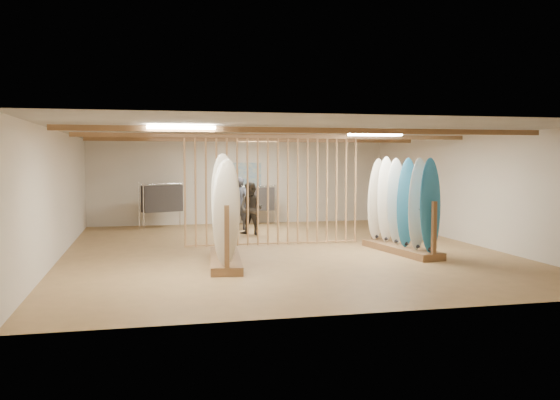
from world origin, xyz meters
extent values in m
plane|color=#AC8453|center=(0.00, 0.00, 0.00)|extent=(12.00, 12.00, 0.00)
plane|color=#9C9994|center=(0.00, 0.00, 2.80)|extent=(12.00, 12.00, 0.00)
plane|color=silver|center=(0.00, 6.00, 1.40)|extent=(12.00, 0.00, 12.00)
plane|color=silver|center=(0.00, -6.00, 1.40)|extent=(12.00, 0.00, 12.00)
plane|color=silver|center=(-5.00, 0.00, 1.40)|extent=(0.00, 12.00, 12.00)
plane|color=silver|center=(5.00, 0.00, 1.40)|extent=(0.00, 12.00, 12.00)
cube|color=olive|center=(0.00, 0.00, 2.72)|extent=(9.50, 6.12, 0.10)
cube|color=white|center=(0.00, 0.00, 2.74)|extent=(1.20, 0.35, 0.06)
cylinder|color=tan|center=(-2.20, 0.80, 1.40)|extent=(0.05, 0.05, 2.78)
cylinder|color=tan|center=(-1.94, 0.80, 1.40)|extent=(0.05, 0.05, 2.78)
cylinder|color=tan|center=(-1.68, 0.80, 1.40)|extent=(0.05, 0.05, 2.78)
cylinder|color=tan|center=(-1.42, 0.80, 1.40)|extent=(0.05, 0.05, 2.78)
cylinder|color=tan|center=(-1.16, 0.80, 1.40)|extent=(0.05, 0.05, 2.78)
cylinder|color=tan|center=(-0.91, 0.80, 1.40)|extent=(0.05, 0.05, 2.78)
cylinder|color=tan|center=(-0.65, 0.80, 1.40)|extent=(0.05, 0.05, 2.78)
cylinder|color=tan|center=(-0.39, 0.80, 1.40)|extent=(0.05, 0.05, 2.78)
cylinder|color=tan|center=(-0.13, 0.80, 1.40)|extent=(0.05, 0.05, 2.78)
cylinder|color=tan|center=(0.13, 0.80, 1.40)|extent=(0.05, 0.05, 2.78)
cylinder|color=tan|center=(0.39, 0.80, 1.40)|extent=(0.05, 0.05, 2.78)
cylinder|color=tan|center=(0.65, 0.80, 1.40)|extent=(0.05, 0.05, 2.78)
cylinder|color=tan|center=(0.91, 0.80, 1.40)|extent=(0.05, 0.05, 2.78)
cylinder|color=tan|center=(1.16, 0.80, 1.40)|extent=(0.05, 0.05, 2.78)
cylinder|color=tan|center=(1.42, 0.80, 1.40)|extent=(0.05, 0.05, 2.78)
cylinder|color=tan|center=(1.68, 0.80, 1.40)|extent=(0.05, 0.05, 2.78)
cylinder|color=tan|center=(1.94, 0.80, 1.40)|extent=(0.05, 0.05, 2.78)
cylinder|color=tan|center=(2.20, 0.80, 1.40)|extent=(0.05, 0.05, 2.78)
cube|color=#316CAB|center=(0.00, 5.98, 1.60)|extent=(1.40, 0.03, 0.90)
cube|color=olive|center=(-1.54, -1.64, 0.08)|extent=(0.90, 2.80, 0.17)
cylinder|color=black|center=(-1.54, -1.64, 1.11)|extent=(0.30, 2.69, 0.01)
ellipsoid|color=silver|center=(-1.67, -2.81, 1.19)|extent=(0.54, 0.12, 2.05)
ellipsoid|color=white|center=(-1.62, -2.34, 1.19)|extent=(0.54, 0.12, 2.05)
ellipsoid|color=silver|center=(-1.57, -1.88, 1.19)|extent=(0.54, 0.12, 2.05)
ellipsoid|color=silver|center=(-1.52, -1.41, 1.19)|extent=(0.54, 0.12, 2.05)
ellipsoid|color=white|center=(-1.47, -0.94, 1.19)|extent=(0.54, 0.12, 2.05)
ellipsoid|color=white|center=(-1.42, -0.47, 1.19)|extent=(0.54, 0.12, 2.05)
cube|color=olive|center=(2.65, -1.05, 0.08)|extent=(0.95, 2.71, 0.16)
cylinder|color=black|center=(2.65, -1.05, 1.07)|extent=(0.37, 2.58, 0.01)
ellipsoid|color=#2D8CD1|center=(2.81, -2.17, 1.15)|extent=(0.52, 0.13, 1.98)
ellipsoid|color=silver|center=(2.75, -1.72, 1.15)|extent=(0.52, 0.13, 1.98)
ellipsoid|color=#2D8CD1|center=(2.68, -1.28, 1.15)|extent=(0.52, 0.13, 1.98)
ellipsoid|color=white|center=(2.62, -0.83, 1.15)|extent=(0.52, 0.13, 1.98)
ellipsoid|color=white|center=(2.56, -0.38, 1.15)|extent=(0.52, 0.13, 1.98)
ellipsoid|color=silver|center=(2.50, 0.06, 1.15)|extent=(0.52, 0.13, 1.98)
cylinder|color=silver|center=(-2.64, 4.99, 1.40)|extent=(1.28, 0.51, 0.03)
cube|color=black|center=(-2.64, 4.99, 0.94)|extent=(1.30, 0.77, 0.82)
cylinder|color=silver|center=(-2.64, 4.99, 0.73)|extent=(0.03, 0.03, 1.45)
cylinder|color=silver|center=(0.43, 5.35, 1.28)|extent=(1.24, 0.13, 0.03)
cube|color=black|center=(0.43, 5.35, 0.86)|extent=(1.17, 0.41, 0.75)
cylinder|color=silver|center=(0.43, 5.35, 0.66)|extent=(0.03, 0.03, 1.33)
imported|color=#24252B|center=(-0.31, 4.24, 0.93)|extent=(0.81, 0.74, 1.85)
imported|color=#302B25|center=(-0.19, 2.87, 0.86)|extent=(1.05, 1.01, 1.71)
camera|label=1|loc=(-3.13, -13.77, 2.19)|focal=38.00mm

